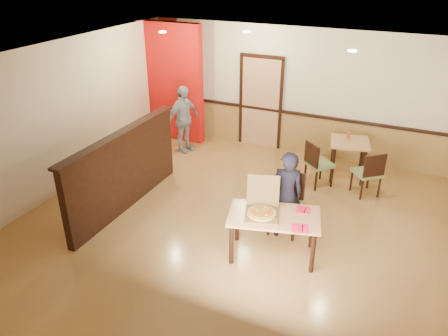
# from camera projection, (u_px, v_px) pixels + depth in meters

# --- Properties ---
(floor) EXTENTS (7.00, 7.00, 0.00)m
(floor) POSITION_uv_depth(u_px,v_px,m) (232.00, 225.00, 7.45)
(floor) COLOR #A2743F
(floor) RESTS_ON ground
(ceiling) EXTENTS (7.00, 7.00, 0.00)m
(ceiling) POSITION_uv_depth(u_px,v_px,m) (234.00, 60.00, 6.20)
(ceiling) COLOR black
(ceiling) RESTS_ON wall_back
(wall_back) EXTENTS (7.00, 0.00, 7.00)m
(wall_back) POSITION_uv_depth(u_px,v_px,m) (296.00, 92.00, 9.68)
(wall_back) COLOR beige
(wall_back) RESTS_ON floor
(wall_left) EXTENTS (0.00, 7.00, 7.00)m
(wall_left) POSITION_uv_depth(u_px,v_px,m) (61.00, 118.00, 8.13)
(wall_left) COLOR beige
(wall_left) RESTS_ON floor
(wainscot_back) EXTENTS (7.00, 0.04, 0.90)m
(wainscot_back) POSITION_uv_depth(u_px,v_px,m) (292.00, 132.00, 10.07)
(wainscot_back) COLOR olive
(wainscot_back) RESTS_ON floor
(chair_rail_back) EXTENTS (7.00, 0.06, 0.06)m
(chair_rail_back) POSITION_uv_depth(u_px,v_px,m) (294.00, 113.00, 9.85)
(chair_rail_back) COLOR black
(chair_rail_back) RESTS_ON wall_back
(back_door) EXTENTS (0.90, 0.06, 2.10)m
(back_door) POSITION_uv_depth(u_px,v_px,m) (261.00, 103.00, 10.10)
(back_door) COLOR tan
(back_door) RESTS_ON wall_back
(booth_partition) EXTENTS (0.20, 3.10, 1.44)m
(booth_partition) POSITION_uv_depth(u_px,v_px,m) (124.00, 170.00, 7.70)
(booth_partition) COLOR black
(booth_partition) RESTS_ON floor
(red_accent_panel) EXTENTS (1.60, 0.20, 2.78)m
(red_accent_panel) POSITION_uv_depth(u_px,v_px,m) (171.00, 83.00, 10.35)
(red_accent_panel) COLOR #BA0F0D
(red_accent_panel) RESTS_ON floor
(spot_a) EXTENTS (0.14, 0.14, 0.02)m
(spot_a) POSITION_uv_depth(u_px,v_px,m) (163.00, 32.00, 8.53)
(spot_a) COLOR #FFF7B2
(spot_a) RESTS_ON ceiling
(spot_b) EXTENTS (0.14, 0.14, 0.02)m
(spot_b) POSITION_uv_depth(u_px,v_px,m) (247.00, 32.00, 8.55)
(spot_b) COLOR #FFF7B2
(spot_b) RESTS_ON ceiling
(spot_c) EXTENTS (0.14, 0.14, 0.02)m
(spot_c) POSITION_uv_depth(u_px,v_px,m) (352.00, 51.00, 6.91)
(spot_c) COLOR #FFF7B2
(spot_c) RESTS_ON ceiling
(main_table) EXTENTS (1.49, 1.08, 0.72)m
(main_table) POSITION_uv_depth(u_px,v_px,m) (274.00, 221.00, 6.46)
(main_table) COLOR tan
(main_table) RESTS_ON floor
(diner_chair) EXTENTS (0.51, 0.51, 1.01)m
(diner_chair) POSITION_uv_depth(u_px,v_px,m) (287.00, 200.00, 7.11)
(diner_chair) COLOR olive
(diner_chair) RESTS_ON floor
(side_chair_left) EXTENTS (0.64, 0.64, 0.91)m
(side_chair_left) POSITION_uv_depth(u_px,v_px,m) (317.00, 162.00, 8.51)
(side_chair_left) COLOR olive
(side_chair_left) RESTS_ON floor
(side_chair_right) EXTENTS (0.63, 0.63, 0.91)m
(side_chair_right) POSITION_uv_depth(u_px,v_px,m) (369.00, 172.00, 8.14)
(side_chair_right) COLOR olive
(side_chair_right) RESTS_ON floor
(side_table) EXTENTS (0.88, 0.88, 0.80)m
(side_table) POSITION_uv_depth(u_px,v_px,m) (349.00, 150.00, 8.76)
(side_table) COLOR tan
(side_table) RESTS_ON floor
(diner) EXTENTS (0.65, 0.57, 1.48)m
(diner) POSITION_uv_depth(u_px,v_px,m) (286.00, 195.00, 6.90)
(diner) COLOR black
(diner) RESTS_ON floor
(passerby) EXTENTS (0.63, 0.98, 1.55)m
(passerby) POSITION_uv_depth(u_px,v_px,m) (183.00, 119.00, 9.90)
(passerby) COLOR #919199
(passerby) RESTS_ON floor
(pizza_box) EXTENTS (0.63, 0.69, 0.51)m
(pizza_box) POSITION_uv_depth(u_px,v_px,m) (262.00, 210.00, 6.41)
(pizza_box) COLOR brown
(pizza_box) RESTS_ON main_table
(pizza) EXTENTS (0.55, 0.55, 0.03)m
(pizza) POSITION_uv_depth(u_px,v_px,m) (262.00, 213.00, 6.37)
(pizza) COLOR gold
(pizza) RESTS_ON pizza_box
(napkin_near) EXTENTS (0.30, 0.30, 0.01)m
(napkin_near) POSITION_uv_depth(u_px,v_px,m) (300.00, 228.00, 6.10)
(napkin_near) COLOR #F21139
(napkin_near) RESTS_ON main_table
(napkin_far) EXTENTS (0.25, 0.25, 0.01)m
(napkin_far) POSITION_uv_depth(u_px,v_px,m) (303.00, 210.00, 6.54)
(napkin_far) COLOR #F21139
(napkin_far) RESTS_ON main_table
(condiment) EXTENTS (0.06, 0.06, 0.15)m
(condiment) POSITION_uv_depth(u_px,v_px,m) (348.00, 135.00, 8.77)
(condiment) COLOR #943D1A
(condiment) RESTS_ON side_table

